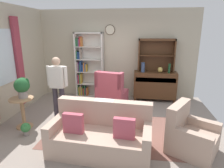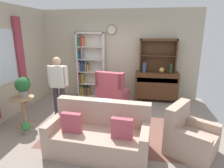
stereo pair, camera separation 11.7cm
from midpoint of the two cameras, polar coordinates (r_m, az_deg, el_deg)
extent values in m
cube|color=gray|center=(4.72, -0.91, -11.90)|extent=(5.40, 4.60, 0.02)
cube|color=#BCB299|center=(6.34, 2.56, 8.65)|extent=(5.00, 0.06, 2.80)
cylinder|color=beige|center=(6.27, 0.46, 15.67)|extent=(0.28, 0.03, 0.28)
torus|color=#382314|center=(6.27, 0.46, 15.67)|extent=(0.31, 0.02, 0.31)
cube|color=brown|center=(6.21, 10.66, 10.83)|extent=(0.28, 0.03, 0.36)
cube|color=#BCB299|center=(5.32, -28.98, 5.36)|extent=(0.06, 4.20, 2.80)
cube|color=silver|center=(5.28, -28.83, 6.97)|extent=(0.02, 0.90, 1.30)
cube|color=#9E3847|center=(5.74, -24.66, 6.00)|extent=(0.08, 0.24, 2.30)
cube|color=brown|center=(4.42, 1.00, -13.72)|extent=(2.87, 1.76, 0.01)
cube|color=silver|center=(6.49, -9.32, 5.49)|extent=(0.04, 0.30, 2.10)
cube|color=silver|center=(6.26, -1.82, 5.33)|extent=(0.04, 0.30, 2.10)
cube|color=silver|center=(6.26, -5.89, 14.74)|extent=(0.90, 0.30, 0.04)
cube|color=silver|center=(6.62, -5.40, -3.38)|extent=(0.90, 0.30, 0.04)
cube|color=silver|center=(6.50, -5.31, 5.65)|extent=(0.90, 0.01, 2.10)
cube|color=silver|center=(6.50, -5.49, 0.16)|extent=(0.86, 0.30, 0.02)
cube|color=#337247|center=(6.65, -8.78, -1.59)|extent=(0.03, 0.13, 0.34)
cube|color=gold|center=(6.65, -8.44, -1.87)|extent=(0.03, 0.23, 0.28)
cube|color=gray|center=(6.63, -8.17, -1.59)|extent=(0.04, 0.13, 0.35)
cube|color=gold|center=(6.63, -7.81, -1.95)|extent=(0.04, 0.18, 0.27)
cube|color=#337247|center=(6.61, -7.52, -1.82)|extent=(0.02, 0.14, 0.30)
cube|color=#B22D33|center=(6.61, -7.25, -2.07)|extent=(0.03, 0.18, 0.24)
cube|color=#337247|center=(6.59, -6.90, -1.70)|extent=(0.03, 0.22, 0.34)
cube|color=#723F7F|center=(6.59, -6.65, -2.05)|extent=(0.02, 0.13, 0.26)
cube|color=#CC7233|center=(6.58, -6.29, -2.06)|extent=(0.04, 0.17, 0.26)
cube|color=silver|center=(6.40, -5.59, 3.65)|extent=(0.86, 0.30, 0.02)
cube|color=#723F7F|center=(6.55, -8.91, 1.49)|extent=(0.03, 0.14, 0.27)
cube|color=#B22D33|center=(6.54, -8.59, 1.58)|extent=(0.03, 0.22, 0.30)
cube|color=#337247|center=(6.52, -8.28, 1.78)|extent=(0.03, 0.21, 0.35)
cube|color=gold|center=(6.51, -7.99, 1.70)|extent=(0.03, 0.20, 0.33)
cube|color=silver|center=(6.33, -5.68, 7.23)|extent=(0.86, 0.30, 0.02)
cube|color=gray|center=(6.46, -9.03, 5.17)|extent=(0.04, 0.16, 0.32)
cube|color=#723F7F|center=(6.45, -8.74, 5.10)|extent=(0.02, 0.16, 0.30)
cube|color=#337247|center=(6.44, -8.39, 4.84)|extent=(0.04, 0.13, 0.24)
cube|color=#284C8C|center=(6.42, -8.06, 5.27)|extent=(0.03, 0.23, 0.35)
cube|color=#284C8C|center=(6.42, -7.65, 4.73)|extent=(0.04, 0.13, 0.22)
cube|color=#CC7233|center=(6.40, -7.21, 4.95)|extent=(0.04, 0.11, 0.28)
cube|color=#284C8C|center=(6.39, -6.85, 4.90)|extent=(0.03, 0.12, 0.27)
cube|color=gold|center=(6.38, -6.50, 4.76)|extent=(0.03, 0.17, 0.24)
cube|color=silver|center=(6.28, -5.79, 10.87)|extent=(0.86, 0.30, 0.02)
cube|color=#337247|center=(6.40, -9.21, 8.48)|extent=(0.03, 0.17, 0.26)
cube|color=#284C8C|center=(6.39, -8.88, 8.37)|extent=(0.02, 0.21, 0.24)
cube|color=#284C8C|center=(6.38, -8.52, 8.33)|extent=(0.04, 0.12, 0.23)
cube|color=gray|center=(6.36, -8.20, 8.89)|extent=(0.03, 0.18, 0.35)
cube|color=#337247|center=(6.37, -9.38, 11.94)|extent=(0.03, 0.17, 0.23)
cube|color=#337247|center=(6.35, -9.00, 12.08)|extent=(0.04, 0.15, 0.26)
cube|color=#723F7F|center=(6.34, -8.63, 11.95)|extent=(0.03, 0.15, 0.23)
cube|color=#B22D33|center=(6.33, -8.25, 12.29)|extent=(0.04, 0.23, 0.30)
cube|color=#CC7233|center=(6.32, -7.94, 12.22)|extent=(0.02, 0.20, 0.29)
cube|color=#4C2D19|center=(6.22, 13.41, -0.29)|extent=(1.30, 0.45, 0.82)
cube|color=#4C2D19|center=(6.18, 7.67, -4.59)|extent=(0.06, 0.06, 0.10)
cube|color=#4C2D19|center=(6.26, 18.74, -5.01)|extent=(0.06, 0.06, 0.10)
cube|color=#4C2D19|center=(6.51, 7.78, -3.53)|extent=(0.06, 0.06, 0.10)
cube|color=#4C2D19|center=(6.59, 18.29, -3.95)|extent=(0.06, 0.06, 0.10)
cube|color=#3D2414|center=(5.95, 13.66, 1.03)|extent=(1.20, 0.01, 0.14)
cube|color=#4C2D19|center=(6.10, 8.89, 8.39)|extent=(0.04, 0.26, 1.00)
cube|color=#4C2D19|center=(6.18, 18.86, 7.84)|extent=(0.04, 0.26, 1.00)
cube|color=#4C2D19|center=(6.08, 14.21, 12.54)|extent=(1.10, 0.26, 0.06)
cube|color=#4C2D19|center=(6.12, 13.91, 8.14)|extent=(1.06, 0.26, 0.02)
cube|color=#4C2D19|center=(6.24, 13.83, 8.29)|extent=(1.10, 0.01, 1.00)
cylinder|color=#33476B|center=(5.99, 10.07, 4.82)|extent=(0.11, 0.11, 0.30)
ellipsoid|color=tan|center=(6.05, 14.98, 4.00)|extent=(0.15, 0.15, 0.17)
cylinder|color=#194223|center=(6.05, 17.49, 4.35)|extent=(0.07, 0.07, 0.28)
cube|color=tan|center=(3.68, -3.06, -16.66)|extent=(1.85, 0.97, 0.42)
cube|color=tan|center=(3.74, -1.74, -8.22)|extent=(1.81, 0.32, 0.48)
cube|color=tan|center=(3.92, -15.14, -13.50)|extent=(0.20, 0.86, 0.60)
cube|color=tan|center=(3.52, 10.61, -16.85)|extent=(0.20, 0.86, 0.60)
cube|color=#B74C5B|center=(3.53, -10.88, -11.14)|extent=(0.37, 0.12, 0.36)
cube|color=#B74C5B|center=(3.29, 3.97, -12.97)|extent=(0.37, 0.12, 0.36)
cube|color=white|center=(3.65, -1.77, -4.75)|extent=(0.37, 0.20, 0.00)
cube|color=tan|center=(3.95, 23.17, -15.71)|extent=(1.05, 1.04, 0.40)
cube|color=tan|center=(3.83, 19.57, -8.93)|extent=(0.54, 0.74, 0.48)
cube|color=tan|center=(3.66, 21.79, -16.86)|extent=(0.74, 0.52, 0.55)
cube|color=tan|center=(4.18, 24.57, -12.93)|extent=(0.74, 0.52, 0.55)
cube|color=#B74C5B|center=(5.81, 0.98, -4.07)|extent=(0.93, 0.95, 0.42)
cube|color=#B74C5B|center=(5.39, -0.13, 0.18)|extent=(0.80, 0.36, 0.63)
cube|color=#B74C5B|center=(5.29, 3.46, 0.91)|extent=(0.16, 0.29, 0.44)
cube|color=#B74C5B|center=(5.53, -3.25, 1.58)|extent=(0.16, 0.29, 0.44)
cylinder|color=#A87F56|center=(4.80, -24.37, -3.77)|extent=(0.52, 0.52, 0.03)
cylinder|color=#A87F56|center=(4.92, -23.90, -7.67)|extent=(0.08, 0.08, 0.68)
cylinder|color=#A87F56|center=(5.05, -23.49, -11.05)|extent=(0.36, 0.36, 0.03)
cylinder|color=gray|center=(4.77, -23.91, -2.64)|extent=(0.19, 0.19, 0.16)
sphere|color=#235B2D|center=(4.71, -24.20, -0.17)|extent=(0.33, 0.33, 0.33)
ellipsoid|color=#235B2D|center=(4.82, -24.12, 0.64)|extent=(0.10, 0.06, 0.23)
ellipsoid|color=#235B2D|center=(4.68, -22.86, 0.37)|extent=(0.10, 0.06, 0.23)
ellipsoid|color=#235B2D|center=(4.80, -23.58, 0.66)|extent=(0.10, 0.06, 0.23)
cylinder|color=gray|center=(4.66, -23.18, -12.84)|extent=(0.12, 0.12, 0.09)
sphere|color=#387F42|center=(4.61, -23.36, -11.41)|extent=(0.20, 0.20, 0.20)
ellipsoid|color=#387F42|center=(4.57, -22.57, -11.23)|extent=(0.06, 0.04, 0.14)
ellipsoid|color=#387F42|center=(4.56, -24.09, -11.45)|extent=(0.06, 0.04, 0.14)
ellipsoid|color=#387F42|center=(4.53, -23.15, -11.49)|extent=(0.06, 0.04, 0.14)
ellipsoid|color=#387F42|center=(4.53, -23.45, -11.53)|extent=(0.06, 0.04, 0.14)
cylinder|color=#38333D|center=(5.08, -15.41, -5.22)|extent=(0.12, 0.12, 0.82)
cylinder|color=#38333D|center=(5.01, -13.55, -5.40)|extent=(0.12, 0.12, 0.82)
cube|color=silver|center=(4.85, -15.02, 2.10)|extent=(0.34, 0.21, 0.52)
sphere|color=tan|center=(4.78, -15.34, 6.53)|extent=(0.20, 0.20, 0.20)
cylinder|color=silver|center=(4.95, -17.35, 2.48)|extent=(0.08, 0.08, 0.48)
cylinder|color=silver|center=(4.76, -12.65, 2.31)|extent=(0.08, 0.08, 0.48)
cube|color=#4C2D19|center=(4.26, -0.93, -8.90)|extent=(0.80, 0.50, 0.03)
cube|color=#4C2D19|center=(4.23, -6.52, -12.31)|extent=(0.05, 0.05, 0.39)
cube|color=#4C2D19|center=(4.11, 3.73, -13.16)|extent=(0.05, 0.05, 0.39)
cube|color=#4C2D19|center=(4.61, -5.01, -9.80)|extent=(0.05, 0.05, 0.39)
cube|color=#4C2D19|center=(4.50, 4.32, -10.48)|extent=(0.05, 0.05, 0.39)
cube|color=#CC7233|center=(4.18, -1.47, -8.92)|extent=(0.16, 0.15, 0.03)
cube|color=gray|center=(4.19, -1.53, -8.49)|extent=(0.15, 0.14, 0.02)
camera|label=1|loc=(0.06, -89.26, 0.21)|focal=31.04mm
camera|label=2|loc=(0.06, 90.74, -0.21)|focal=31.04mm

